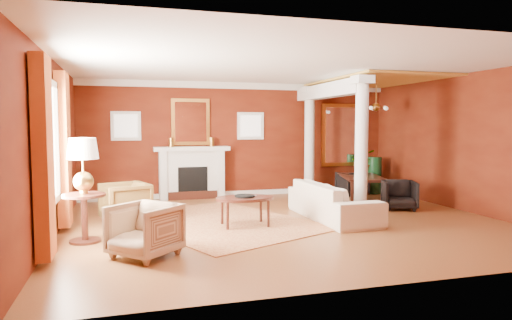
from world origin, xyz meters
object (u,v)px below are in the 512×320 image
object	(u,v)px
armchair_leopard	(125,201)
armchair_stripe	(145,228)
dining_table	(362,181)
coffee_table	(245,200)
side_table	(83,171)
sofa	(333,195)

from	to	relation	value
armchair_leopard	armchair_stripe	bearing A→B (deg)	-10.95
armchair_stripe	dining_table	distance (m)	6.46
armchair_leopard	coffee_table	distance (m)	2.27
armchair_leopard	dining_table	distance (m)	5.74
coffee_table	dining_table	size ratio (longest dim) A/B	0.64
side_table	dining_table	size ratio (longest dim) A/B	0.99
armchair_stripe	dining_table	world-z (taller)	dining_table
armchair_leopard	coffee_table	world-z (taller)	armchair_leopard
armchair_leopard	side_table	bearing A→B (deg)	-41.52
sofa	armchair_stripe	distance (m)	4.00
side_table	sofa	bearing A→B (deg)	7.67
sofa	coffee_table	xyz separation A→B (m)	(-1.82, -0.21, 0.02)
dining_table	armchair_stripe	bearing A→B (deg)	140.16
dining_table	sofa	bearing A→B (deg)	154.51
sofa	side_table	xyz separation A→B (m)	(-4.49, -0.61, 0.64)
coffee_table	side_table	world-z (taller)	side_table
sofa	dining_table	world-z (taller)	sofa
sofa	armchair_leopard	size ratio (longest dim) A/B	2.90
armchair_leopard	armchair_stripe	xyz separation A→B (m)	(0.26, -2.40, -0.00)
sofa	side_table	distance (m)	4.58
sofa	armchair_stripe	bearing A→B (deg)	113.62
armchair_leopard	armchair_stripe	size ratio (longest dim) A/B	1.01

